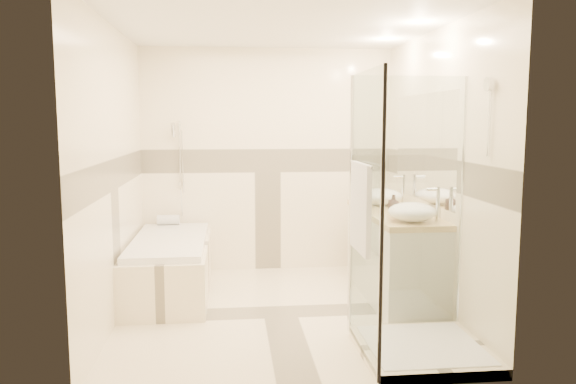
{
  "coord_description": "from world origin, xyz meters",
  "views": [
    {
      "loc": [
        -0.43,
        -4.82,
        1.7
      ],
      "look_at": [
        0.1,
        0.25,
        1.05
      ],
      "focal_mm": 35.0,
      "sensor_mm": 36.0,
      "label": 1
    }
  ],
  "objects": [
    {
      "name": "faucet_far",
      "position": [
        1.32,
        -0.26,
        1.02
      ],
      "size": [
        0.12,
        0.03,
        0.29
      ],
      "color": "silver",
      "rests_on": "vanity"
    },
    {
      "name": "shower_enclosure",
      "position": [
        0.83,
        -0.97,
        0.51
      ],
      "size": [
        0.96,
        0.93,
        2.04
      ],
      "color": "#F5E6C4",
      "rests_on": "ground"
    },
    {
      "name": "rolled_towel",
      "position": [
        -1.11,
        1.37,
        0.61
      ],
      "size": [
        0.24,
        0.11,
        0.11
      ],
      "primitive_type": "cylinder",
      "rotation": [
        0.0,
        1.57,
        0.0
      ],
      "color": "silver",
      "rests_on": "bathtub"
    },
    {
      "name": "amenity_bottle_b",
      "position": [
        1.1,
        0.27,
        0.93
      ],
      "size": [
        0.15,
        0.15,
        0.16
      ],
      "primitive_type": "imported",
      "rotation": [
        0.0,
        0.0,
        0.29
      ],
      "color": "black",
      "rests_on": "vanity"
    },
    {
      "name": "room",
      "position": [
        0.06,
        0.01,
        1.26
      ],
      "size": [
        2.82,
        3.02,
        2.52
      ],
      "color": "beige",
      "rests_on": "ground"
    },
    {
      "name": "folded_towels",
      "position": [
        1.1,
        1.02,
        0.89
      ],
      "size": [
        0.16,
        0.24,
        0.07
      ],
      "primitive_type": "cube",
      "rotation": [
        0.0,
        0.0,
        -0.15
      ],
      "color": "silver",
      "rests_on": "vanity"
    },
    {
      "name": "vessel_sink_near",
      "position": [
        1.1,
        0.7,
        0.93
      ],
      "size": [
        0.42,
        0.42,
        0.17
      ],
      "primitive_type": "ellipsoid",
      "color": "white",
      "rests_on": "vanity"
    },
    {
      "name": "vanity",
      "position": [
        1.12,
        0.3,
        0.43
      ],
      "size": [
        0.58,
        1.62,
        0.85
      ],
      "color": "white",
      "rests_on": "ground"
    },
    {
      "name": "amenity_bottle_a",
      "position": [
        1.1,
        0.31,
        0.93
      ],
      "size": [
        0.07,
        0.07,
        0.15
      ],
      "primitive_type": "imported",
      "rotation": [
        0.0,
        0.0,
        -0.0
      ],
      "color": "black",
      "rests_on": "vanity"
    },
    {
      "name": "faucet_near",
      "position": [
        1.32,
        0.7,
        1.03
      ],
      "size": [
        0.13,
        0.03,
        0.3
      ],
      "color": "silver",
      "rests_on": "vanity"
    },
    {
      "name": "bathtub",
      "position": [
        -1.02,
        0.65,
        0.31
      ],
      "size": [
        0.75,
        1.7,
        0.56
      ],
      "color": "#F5E6C4",
      "rests_on": "ground"
    },
    {
      "name": "vessel_sink_far",
      "position": [
        1.1,
        -0.26,
        0.93
      ],
      "size": [
        0.41,
        0.41,
        0.16
      ],
      "primitive_type": "ellipsoid",
      "color": "white",
      "rests_on": "vanity"
    }
  ]
}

